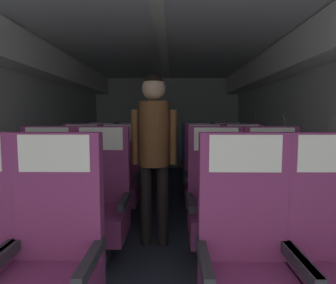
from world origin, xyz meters
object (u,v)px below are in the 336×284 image
Objects in this scene: flight_attendant at (154,141)px; seat_b_left_window at (45,204)px; seat_b_right_window at (217,205)px; seat_d_left_window at (100,166)px; seat_c_left_window at (81,179)px; seat_c_left_aisle at (119,179)px; seat_d_left_aisle at (131,166)px; seat_a_left_aisle at (51,263)px; seat_c_right_aisle at (244,180)px; seat_c_right_window at (205,180)px; seat_a_right_window at (247,264)px; seat_d_right_aisle at (228,166)px; seat_d_right_window at (198,166)px; seat_b_left_aisle at (100,204)px; seat_b_right_aisle at (274,205)px.

seat_b_left_window is at bearing 16.18° from flight_attendant.
seat_b_right_window and seat_d_left_window have the same top height.
seat_c_left_window is 1.00× the size of seat_c_left_aisle.
seat_b_right_window is at bearing -62.31° from seat_d_left_aisle.
seat_a_left_aisle and seat_c_right_aisle have the same top height.
seat_b_right_window is 2.44m from seat_d_left_window.
flight_attendant is at bearing -37.10° from seat_c_left_window.
seat_b_right_window is 0.98m from seat_c_right_window.
seat_a_right_window and seat_d_right_aisle have the same top height.
seat_d_left_window is 0.48m from seat_d_left_aisle.
seat_c_right_aisle is (0.48, 0.99, 0.00)m from seat_b_right_window.
seat_c_right_window is 1.78m from seat_d_left_window.
seat_c_left_window and seat_d_right_aisle have the same top height.
seat_b_right_window is 1.79m from seat_c_left_window.
seat_d_right_window is at bearing 89.92° from seat_a_right_window.
seat_a_left_aisle is 1.00× the size of seat_a_right_window.
seat_a_right_window and seat_c_right_window have the same top height.
seat_d_left_aisle is at bearing 75.97° from seat_b_left_window.
seat_d_left_window is at bearing 89.96° from seat_c_left_window.
seat_a_left_aisle is 2.90m from seat_d_left_aisle.
flight_attendant reaches higher than seat_d_right_aisle.
seat_a_right_window is at bearing -70.54° from seat_d_left_aisle.
seat_d_right_window is 1.84m from flight_attendant.
seat_c_left_window is at bearing 146.62° from seat_b_right_window.
flight_attendant is (-1.04, -1.67, 0.53)m from seat_d_right_aisle.
seat_b_left_aisle is (-1.02, 0.98, 0.00)m from seat_a_right_window.
seat_d_left_aisle is at bearing 89.32° from seat_c_left_aisle.
seat_c_right_window is at bearing -42.98° from seat_d_left_aisle.
seat_b_right_aisle is 2.76m from seat_d_left_window.
seat_a_right_window is 2.00m from seat_c_right_aisle.
seat_b_left_aisle is at bearing 136.14° from seat_a_right_window.
seat_a_right_window is at bearing -61.82° from seat_c_left_aisle.
seat_c_left_window and seat_d_left_window have the same top height.
seat_b_left_window and seat_b_left_aisle have the same top height.
seat_d_left_window is 1.00× the size of seat_d_left_aisle.
flight_attendant is at bearing -55.85° from seat_c_left_aisle.
seat_a_right_window is (1.02, 0.01, 0.00)m from seat_a_left_aisle.
seat_d_left_aisle is (-1.02, 0.95, 0.00)m from seat_c_right_window.
seat_b_left_aisle is at bearing -89.03° from seat_c_left_aisle.
seat_d_left_aisle is (0.48, 0.95, 0.00)m from seat_c_left_window.
seat_b_right_window is at bearing -179.50° from seat_b_right_aisle.
seat_c_right_window is at bearing -0.27° from seat_c_left_window.
seat_b_right_aisle is (1.98, -0.02, 0.00)m from seat_b_left_window.
seat_d_left_window is at bearing 104.30° from seat_b_left_aisle.
seat_d_right_aisle is at bearing 90.13° from seat_b_right_aisle.
seat_c_left_aisle is 1.42m from seat_d_right_window.
seat_a_left_aisle and seat_d_left_aisle have the same top height.
seat_d_right_aisle is at bearing 76.02° from seat_b_right_window.
flight_attendant is (0.46, -1.66, 0.53)m from seat_d_left_aisle.
seat_b_right_aisle and seat_d_left_window have the same top height.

